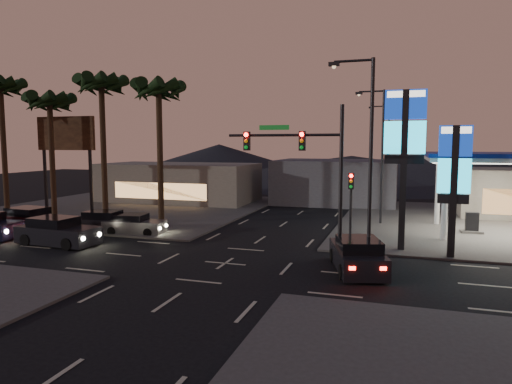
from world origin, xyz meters
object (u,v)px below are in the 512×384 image
(car_lane_a_front, at_px, (57,232))
(suv_station, at_px, (357,255))
(pylon_sign_short, at_px, (454,171))
(traffic_signal_mast, at_px, (307,160))
(car_lane_b_front, at_px, (134,225))
(car_lane_b_rear, at_px, (31,220))
(car_lane_a_mid, at_px, (54,230))
(car_lane_b_mid, at_px, (106,222))
(pylon_sign_tall, at_px, (405,138))

(car_lane_a_front, xyz_separation_m, suv_station, (17.76, -0.32, -0.02))
(pylon_sign_short, bearing_deg, traffic_signal_mast, -160.87)
(car_lane_b_front, bearing_deg, traffic_signal_mast, -14.65)
(car_lane_b_rear, bearing_deg, car_lane_a_mid, -28.71)
(car_lane_b_mid, relative_size, car_lane_b_rear, 0.91)
(car_lane_b_mid, xyz_separation_m, car_lane_b_rear, (-5.36, -1.09, 0.07))
(car_lane_b_front, xyz_separation_m, car_lane_b_rear, (-7.51, -1.19, 0.14))
(pylon_sign_short, distance_m, car_lane_b_front, 20.09)
(car_lane_a_front, xyz_separation_m, car_lane_b_mid, (0.43, 4.15, -0.08))
(pylon_sign_short, height_order, car_lane_b_mid, pylon_sign_short)
(car_lane_a_mid, xyz_separation_m, suv_station, (18.86, -1.27, 0.12))
(pylon_sign_short, bearing_deg, suv_station, -139.47)
(pylon_sign_short, height_order, car_lane_a_mid, pylon_sign_short)
(car_lane_b_front, bearing_deg, car_lane_b_mid, -177.36)
(pylon_sign_tall, relative_size, car_lane_a_front, 1.73)
(traffic_signal_mast, distance_m, car_lane_b_rear, 20.53)
(car_lane_b_front, bearing_deg, car_lane_b_rear, -170.98)
(suv_station, bearing_deg, car_lane_a_mid, 176.15)
(car_lane_b_front, relative_size, suv_station, 0.82)
(pylon_sign_tall, xyz_separation_m, car_lane_a_front, (-19.73, -4.51, -5.62))
(pylon_sign_short, xyz_separation_m, car_lane_a_front, (-22.23, -3.51, -3.89))
(traffic_signal_mast, height_order, car_lane_a_mid, traffic_signal_mast)
(traffic_signal_mast, xyz_separation_m, car_lane_a_mid, (-16.09, -0.05, -4.59))
(car_lane_b_mid, bearing_deg, car_lane_b_rear, -168.48)
(car_lane_a_front, distance_m, car_lane_b_mid, 4.17)
(car_lane_b_front, xyz_separation_m, suv_station, (15.19, -4.56, 0.12))
(car_lane_b_front, height_order, car_lane_b_mid, car_lane_b_mid)
(pylon_sign_tall, distance_m, pylon_sign_short, 3.20)
(traffic_signal_mast, bearing_deg, car_lane_a_front, -176.19)
(traffic_signal_mast, xyz_separation_m, car_lane_a_front, (-14.99, -1.00, -4.46))
(car_lane_b_front, distance_m, car_lane_b_mid, 2.15)
(pylon_sign_short, xyz_separation_m, car_lane_b_mid, (-21.81, 0.64, -3.97))
(pylon_sign_tall, height_order, pylon_sign_short, pylon_sign_tall)
(car_lane_a_mid, distance_m, suv_station, 18.90)
(car_lane_b_front, height_order, suv_station, suv_station)
(pylon_sign_tall, height_order, car_lane_a_mid, pylon_sign_tall)
(suv_station, bearing_deg, pylon_sign_tall, 67.72)
(pylon_sign_tall, xyz_separation_m, car_lane_b_mid, (-19.31, -0.36, -5.70))
(car_lane_a_front, distance_m, suv_station, 17.76)
(pylon_sign_tall, bearing_deg, suv_station, -112.28)
(car_lane_a_mid, height_order, suv_station, suv_station)
(car_lane_a_front, relative_size, suv_station, 1.00)
(traffic_signal_mast, distance_m, car_lane_a_front, 15.67)
(pylon_sign_tall, height_order, suv_station, pylon_sign_tall)
(traffic_signal_mast, height_order, car_lane_b_mid, traffic_signal_mast)
(car_lane_b_mid, relative_size, suv_station, 0.91)
(traffic_signal_mast, xyz_separation_m, car_lane_b_mid, (-14.57, 3.15, -4.54))
(pylon_sign_short, bearing_deg, car_lane_a_mid, -173.74)
(car_lane_a_mid, height_order, car_lane_b_front, car_lane_a_mid)
(car_lane_b_mid, height_order, suv_station, suv_station)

